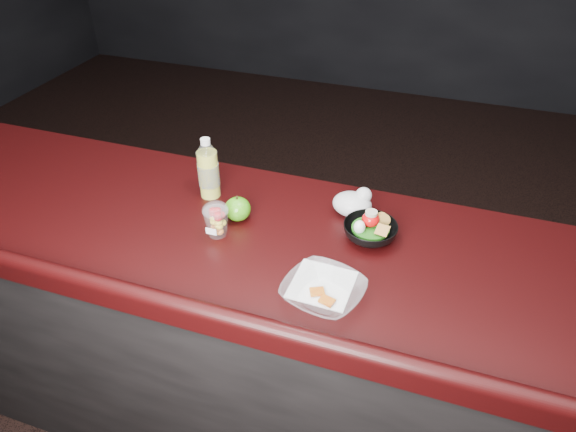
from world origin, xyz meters
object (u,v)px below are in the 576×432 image
at_px(green_apple, 238,209).
at_px(takeout_bowl, 323,292).
at_px(snack_bowl, 370,230).
at_px(lemonade_bottle, 209,172).
at_px(fruit_cup, 216,219).

distance_m(green_apple, takeout_bowl, 0.43).
height_order(green_apple, snack_bowl, snack_bowl).
distance_m(lemonade_bottle, green_apple, 0.18).
bearing_deg(fruit_cup, lemonade_bottle, 121.12).
xyz_separation_m(fruit_cup, green_apple, (0.03, 0.09, -0.02)).
bearing_deg(takeout_bowl, snack_bowl, 77.83).
bearing_deg(takeout_bowl, lemonade_bottle, 144.66).
height_order(lemonade_bottle, fruit_cup, lemonade_bottle).
relative_size(green_apple, snack_bowl, 0.45).
relative_size(green_apple, takeout_bowl, 0.34).
xyz_separation_m(green_apple, snack_bowl, (0.41, 0.04, -0.01)).
bearing_deg(fruit_cup, green_apple, 72.92).
height_order(lemonade_bottle, snack_bowl, lemonade_bottle).
xyz_separation_m(snack_bowl, takeout_bowl, (-0.06, -0.29, -0.00)).
bearing_deg(snack_bowl, fruit_cup, -163.49).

